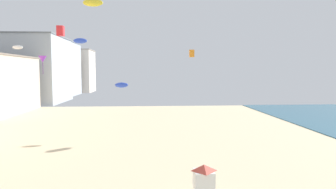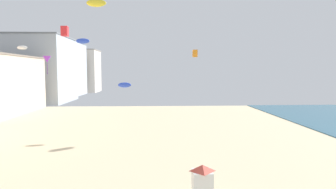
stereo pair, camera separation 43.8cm
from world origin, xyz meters
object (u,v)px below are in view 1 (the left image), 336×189
at_px(lifeguard_stand, 204,177).
at_px(kite_orange_box, 192,53).
at_px(kite_red_box_2, 60,31).
at_px(kite_purple_delta, 43,59).
at_px(kite_white_parafoil, 18,47).
at_px(kite_yellow_parafoil, 93,3).
at_px(kite_blue_parafoil, 80,41).
at_px(kite_blue_parafoil_2, 122,85).

distance_m(lifeguard_stand, kite_orange_box, 25.88).
xyz_separation_m(kite_red_box_2, kite_purple_delta, (-1.99, -2.01, -4.24)).
xyz_separation_m(kite_white_parafoil, kite_red_box_2, (3.32, 6.70, 2.96)).
bearing_deg(kite_white_parafoil, kite_red_box_2, 63.62).
xyz_separation_m(kite_white_parafoil, kite_purple_delta, (1.33, 4.69, -1.28)).
bearing_deg(kite_yellow_parafoil, kite_blue_parafoil, -89.91).
height_order(kite_white_parafoil, kite_purple_delta, kite_white_parafoil).
xyz_separation_m(kite_blue_parafoil, kite_purple_delta, (-8.11, 12.39, -1.33)).
distance_m(kite_red_box_2, kite_purple_delta, 5.10).
xyz_separation_m(kite_yellow_parafoil, kite_white_parafoil, (-9.43, 0.37, -5.50)).
bearing_deg(kite_purple_delta, kite_blue_parafoil_2, -24.55).
bearing_deg(kite_blue_parafoil, kite_orange_box, 38.10).
bearing_deg(kite_yellow_parafoil, kite_orange_box, 11.86).
xyz_separation_m(kite_orange_box, kite_purple_delta, (-20.88, 2.37, -0.74)).
distance_m(kite_white_parafoil, kite_blue_parafoil_2, 13.70).
bearing_deg(kite_purple_delta, kite_yellow_parafoil, -31.98).
bearing_deg(kite_blue_parafoil_2, kite_white_parafoil, 177.47).
bearing_deg(kite_purple_delta, lifeguard_stand, -55.94).
xyz_separation_m(kite_yellow_parafoil, kite_purple_delta, (-8.10, 5.06, -6.78)).
height_order(kite_blue_parafoil, kite_red_box_2, kite_red_box_2).
height_order(kite_blue_parafoil, kite_yellow_parafoil, kite_yellow_parafoil).
relative_size(kite_red_box_2, kite_blue_parafoil_2, 0.88).
height_order(lifeguard_stand, kite_white_parafoil, kite_white_parafoil).
bearing_deg(kite_yellow_parafoil, kite_red_box_2, 130.82).
distance_m(kite_blue_parafoil, kite_white_parafoil, 12.18).
bearing_deg(kite_white_parafoil, kite_yellow_parafoil, -2.24).
height_order(kite_orange_box, kite_white_parafoil, kite_white_parafoil).
relative_size(lifeguard_stand, kite_purple_delta, 0.99).
relative_size(kite_blue_parafoil, kite_red_box_2, 0.93).
height_order(kite_yellow_parafoil, kite_blue_parafoil_2, kite_yellow_parafoil).
height_order(kite_white_parafoil, kite_red_box_2, kite_red_box_2).
xyz_separation_m(kite_orange_box, kite_blue_parafoil_2, (-9.37, -2.88, -4.19)).
height_order(kite_purple_delta, kite_blue_parafoil_2, kite_purple_delta).
bearing_deg(kite_blue_parafoil, kite_yellow_parafoil, 90.09).
xyz_separation_m(kite_blue_parafoil, kite_white_parafoil, (-9.44, 7.70, -0.05)).
relative_size(kite_yellow_parafoil, kite_orange_box, 2.44).
xyz_separation_m(kite_orange_box, kite_white_parafoil, (-22.21, -2.32, 0.54)).
bearing_deg(kite_blue_parafoil_2, kite_red_box_2, 142.63).
relative_size(kite_orange_box, kite_white_parafoil, 0.78).
distance_m(kite_yellow_parafoil, kite_blue_parafoil_2, 10.79).
height_order(kite_orange_box, kite_blue_parafoil_2, kite_orange_box).
bearing_deg(kite_purple_delta, kite_white_parafoil, -105.86).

